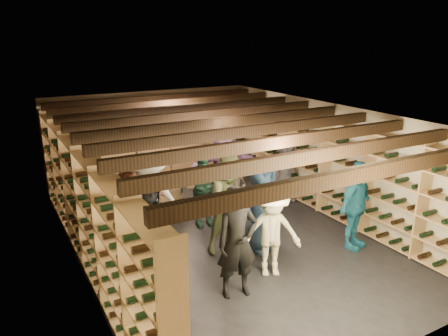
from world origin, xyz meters
name	(u,v)px	position (x,y,z in m)	size (l,w,h in m)	color
ground	(222,234)	(0.00, 0.00, 0.00)	(8.00, 8.00, 0.00)	black
walls	(222,177)	(0.00, 0.00, 1.20)	(5.52, 8.02, 2.40)	#B1A689
ceiling	(222,115)	(0.00, 0.00, 2.40)	(5.50, 8.00, 0.01)	beige
ceiling_joists	(222,122)	(0.00, 0.00, 2.26)	(5.40, 7.12, 0.18)	black
wine_rack_left	(86,208)	(-2.57, 0.00, 1.08)	(0.32, 7.50, 2.15)	#9D744C
wine_rack_right	(325,164)	(2.57, 0.00, 1.08)	(0.32, 7.50, 2.15)	#9D744C
wine_rack_back	(153,142)	(0.00, 3.83, 1.07)	(4.70, 0.30, 2.15)	#9D744C
crate_stack_left	(171,198)	(-0.56, 1.30, 0.42)	(0.58, 0.47, 0.85)	tan
crate_stack_right	(153,197)	(-0.65, 2.21, 0.17)	(0.56, 0.44, 0.34)	tan
crate_loose	(195,183)	(0.76, 2.88, 0.09)	(0.50, 0.33, 0.17)	tan
person_0	(150,223)	(-1.63, -0.45, 0.78)	(0.76, 0.49, 1.55)	black
person_1	(237,242)	(-0.82, -1.95, 0.87)	(0.63, 0.42, 1.74)	black
person_2	(231,203)	(-0.18, -0.66, 0.93)	(0.90, 0.70, 1.85)	#535D38
person_3	(272,233)	(-0.03, -1.72, 0.75)	(0.97, 0.56, 1.50)	beige
person_4	(356,205)	(1.86, -1.67, 0.84)	(0.98, 0.41, 1.67)	#175B75
person_5	(131,204)	(-1.65, 0.59, 0.75)	(1.40, 0.45, 1.51)	brown
person_6	(261,206)	(0.31, -0.90, 0.85)	(0.83, 0.54, 1.70)	#192A42
person_7	(234,198)	(0.19, -0.13, 0.78)	(0.57, 0.37, 1.55)	gray
person_9	(149,202)	(-1.46, 0.08, 0.93)	(1.20, 0.69, 1.86)	#AFAA9F
person_10	(202,188)	(-0.15, 0.58, 0.81)	(0.94, 0.39, 1.61)	#244C3A
person_11	(225,166)	(0.78, 1.30, 0.95)	(1.77, 0.56, 1.91)	#794D7D
person_12	(286,169)	(2.18, 0.87, 0.79)	(0.77, 0.50, 1.57)	#333237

